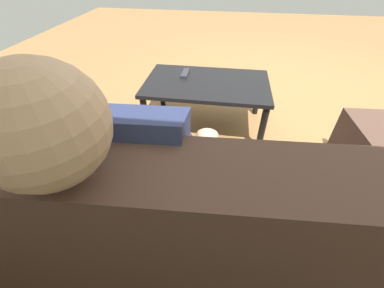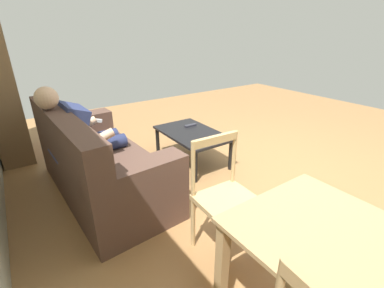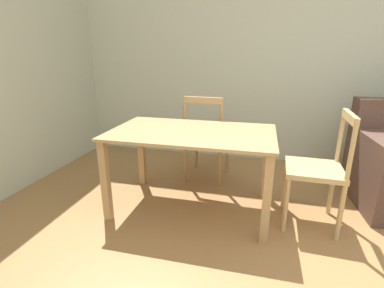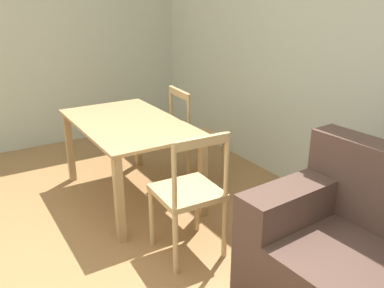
{
  "view_description": "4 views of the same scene",
  "coord_description": "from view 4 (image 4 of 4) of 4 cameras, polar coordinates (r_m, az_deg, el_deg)",
  "views": [
    {
      "loc": [
        0.83,
        2.38,
        1.26
      ],
      "look_at": [
        0.92,
        1.74,
        0.73
      ],
      "focal_mm": 22.72,
      "sensor_mm": 36.0,
      "label": 1
    },
    {
      "loc": [
        -1.65,
        2.38,
        1.63
      ],
      "look_at": [
        0.98,
        0.57,
        0.25
      ],
      "focal_mm": 24.96,
      "sensor_mm": 36.0,
      "label": 2
    },
    {
      "loc": [
        -0.91,
        -0.96,
        1.33
      ],
      "look_at": [
        -1.45,
        1.24,
        0.6
      ],
      "focal_mm": 26.34,
      "sensor_mm": 36.0,
      "label": 3
    },
    {
      "loc": [
        1.64,
        -0.02,
        1.74
      ],
      "look_at": [
        -0.26,
        1.16,
        0.9
      ],
      "focal_mm": 37.65,
      "sensor_mm": 36.0,
      "label": 4
    }
  ],
  "objects": [
    {
      "name": "dining_chair_near_wall",
      "position": [
        3.88,
        0.37,
        1.0
      ],
      "size": [
        0.45,
        0.45,
        0.92
      ],
      "color": "tan",
      "rests_on": "ground_plane"
    },
    {
      "name": "dining_chair_facing_couch",
      "position": [
        2.75,
        -0.41,
        -7.06
      ],
      "size": [
        0.44,
        0.44,
        0.92
      ],
      "color": "tan",
      "rests_on": "ground_plane"
    },
    {
      "name": "dining_table",
      "position": [
        3.53,
        -8.98,
        1.56
      ],
      "size": [
        1.36,
        0.82,
        0.71
      ],
      "color": "tan",
      "rests_on": "ground_plane"
    }
  ]
}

